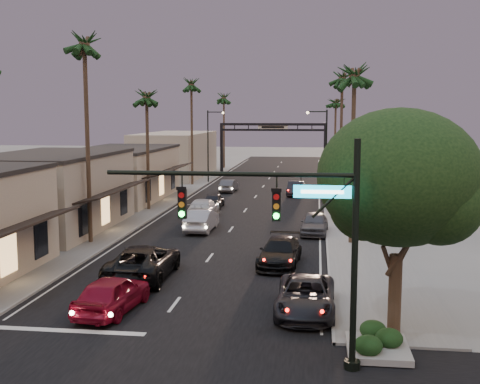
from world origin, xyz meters
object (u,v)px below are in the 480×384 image
(palm_ld, at_px, (191,81))
(oncoming_pickup, at_px, (144,262))
(curbside_black, at_px, (280,252))
(curbside_near, at_px, (306,296))
(streetlight_left, at_px, (210,140))
(palm_lb, at_px, (84,38))
(palm_rc, at_px, (336,99))
(palm_far, at_px, (224,95))
(traffic_signal, at_px, (297,220))
(oncoming_red, at_px, (112,294))
(palm_ra, at_px, (355,69))
(oncoming_silver, at_px, (202,220))
(arch, at_px, (273,135))
(streetlight_right, at_px, (323,147))
(palm_lc, at_px, (146,92))
(corner_tree, at_px, (401,183))
(palm_rb, at_px, (342,74))

(palm_ld, height_order, oncoming_pickup, palm_ld)
(palm_ld, height_order, curbside_black, palm_ld)
(palm_ld, relative_size, curbside_near, 2.62)
(streetlight_left, bearing_deg, curbside_near, -75.14)
(streetlight_left, distance_m, palm_lb, 36.93)
(palm_rc, xyz_separation_m, palm_far, (-16.90, 14.00, 0.97))
(traffic_signal, distance_m, oncoming_red, 10.30)
(oncoming_red, bearing_deg, palm_far, -78.82)
(palm_ra, distance_m, oncoming_silver, 15.39)
(palm_ld, xyz_separation_m, curbside_near, (14.52, -45.39, -11.66))
(oncoming_silver, bearing_deg, arch, -91.32)
(arch, xyz_separation_m, palm_far, (-8.30, 8.00, 5.91))
(streetlight_right, height_order, palm_rc, palm_rc)
(streetlight_left, relative_size, oncoming_red, 1.86)
(palm_far, bearing_deg, oncoming_red, -85.17)
(oncoming_pickup, bearing_deg, palm_lc, -75.13)
(arch, distance_m, palm_lc, 35.41)
(corner_tree, relative_size, palm_ra, 0.67)
(oncoming_pickup, bearing_deg, arch, -93.10)
(palm_ra, xyz_separation_m, curbside_near, (-2.68, -14.39, -10.69))
(palm_rc, bearing_deg, corner_tree, -89.11)
(palm_rc, bearing_deg, traffic_signal, -92.78)
(oncoming_silver, distance_m, curbside_near, 19.31)
(corner_tree, xyz_separation_m, palm_rb, (-0.88, 36.55, 6.44))
(palm_far, relative_size, curbside_black, 2.49)
(corner_tree, relative_size, palm_rb, 0.62)
(streetlight_left, relative_size, palm_lc, 0.74)
(palm_ld, bearing_deg, curbside_black, -70.92)
(palm_ra, distance_m, oncoming_red, 21.67)
(corner_tree, bearing_deg, arch, 98.62)
(traffic_signal, relative_size, palm_lc, 0.70)
(arch, bearing_deg, oncoming_red, -92.28)
(oncoming_pickup, xyz_separation_m, curbside_black, (6.95, 3.54, -0.11))
(palm_far, xyz_separation_m, oncoming_pickup, (5.65, -63.82, -10.56))
(palm_ra, height_order, palm_far, same)
(palm_lb, relative_size, curbside_black, 2.86)
(oncoming_silver, relative_size, curbside_black, 0.94)
(palm_lc, bearing_deg, palm_lb, -90.00)
(palm_rc, distance_m, curbside_black, 47.48)
(streetlight_left, xyz_separation_m, oncoming_red, (4.48, -49.32, -4.50))
(oncoming_silver, bearing_deg, palm_lb, 39.89)
(palm_rc, distance_m, oncoming_red, 57.23)
(palm_rb, height_order, curbside_black, palm_rb)
(palm_ra, distance_m, oncoming_pickup, 18.29)
(streetlight_right, distance_m, palm_rc, 19.75)
(palm_lc, distance_m, oncoming_pickup, 24.57)
(streetlight_left, distance_m, curbside_near, 50.28)
(palm_lc, relative_size, oncoming_red, 2.52)
(palm_ld, bearing_deg, palm_lc, -90.00)
(palm_ra, xyz_separation_m, curbside_black, (-4.30, -6.28, -10.67))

